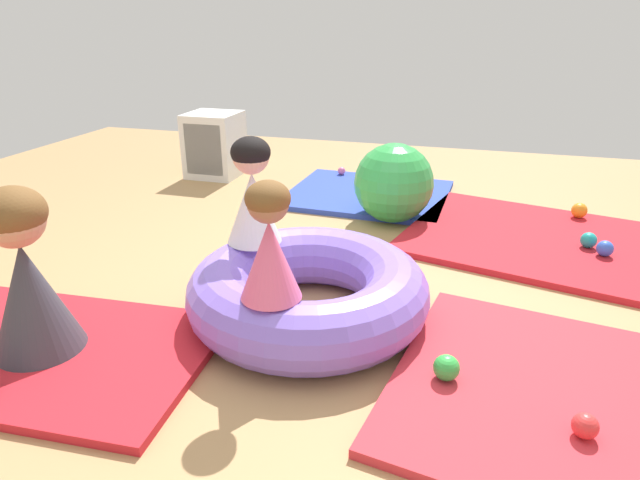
# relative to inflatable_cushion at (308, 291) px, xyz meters

# --- Properties ---
(ground_plane) EXTENTS (8.00, 8.00, 0.00)m
(ground_plane) POSITION_rel_inflatable_cushion_xyz_m (0.06, -0.09, -0.15)
(ground_plane) COLOR tan
(gym_mat_near_right) EXTENTS (1.40, 1.40, 0.04)m
(gym_mat_near_right) POSITION_rel_inflatable_cushion_xyz_m (1.10, -0.32, -0.13)
(gym_mat_near_right) COLOR red
(gym_mat_near_right) RESTS_ON ground
(gym_mat_far_left) EXTENTS (2.13, 1.70, 0.04)m
(gym_mat_far_left) POSITION_rel_inflatable_cushion_xyz_m (1.28, 1.29, -0.13)
(gym_mat_far_left) COLOR red
(gym_mat_far_left) RESTS_ON ground
(gym_mat_center_rear) EXTENTS (1.27, 1.12, 0.04)m
(gym_mat_center_rear) POSITION_rel_inflatable_cushion_xyz_m (-0.11, 1.96, -0.13)
(gym_mat_center_rear) COLOR #2D47B7
(gym_mat_center_rear) RESTS_ON ground
(gym_mat_far_right) EXTENTS (1.47, 0.98, 0.04)m
(gym_mat_far_right) POSITION_rel_inflatable_cushion_xyz_m (-1.01, -0.61, -0.13)
(gym_mat_far_right) COLOR red
(gym_mat_far_right) RESTS_ON ground
(inflatable_cushion) EXTENTS (1.14, 1.14, 0.31)m
(inflatable_cushion) POSITION_rel_inflatable_cushion_xyz_m (0.00, 0.00, 0.00)
(inflatable_cushion) COLOR #8466E0
(inflatable_cushion) RESTS_ON ground
(child_in_white) EXTENTS (0.36, 0.36, 0.53)m
(child_in_white) POSITION_rel_inflatable_cushion_xyz_m (-0.33, 0.16, 0.41)
(child_in_white) COLOR white
(child_in_white) RESTS_ON inflatable_cushion
(child_in_pink) EXTENTS (0.27, 0.27, 0.48)m
(child_in_pink) POSITION_rel_inflatable_cushion_xyz_m (-0.04, -0.37, 0.39)
(child_in_pink) COLOR #E5608E
(child_in_pink) RESTS_ON inflatable_cushion
(adult_seated) EXTENTS (0.50, 0.50, 0.72)m
(adult_seated) POSITION_rel_inflatable_cushion_xyz_m (-1.01, -0.61, 0.23)
(adult_seated) COLOR #383842
(adult_seated) RESTS_ON gym_mat_far_right
(play_ball_blue) EXTENTS (0.09, 0.09, 0.09)m
(play_ball_blue) POSITION_rel_inflatable_cushion_xyz_m (1.48, 1.12, -0.07)
(play_ball_blue) COLOR blue
(play_ball_blue) RESTS_ON gym_mat_far_left
(play_ball_green) EXTENTS (0.10, 0.10, 0.10)m
(play_ball_green) POSITION_rel_inflatable_cushion_xyz_m (0.67, -0.35, -0.06)
(play_ball_green) COLOR green
(play_ball_green) RESTS_ON gym_mat_near_right
(play_ball_orange) EXTENTS (0.11, 0.11, 0.11)m
(play_ball_orange) POSITION_rel_inflatable_cushion_xyz_m (1.42, 1.79, -0.06)
(play_ball_orange) COLOR orange
(play_ball_orange) RESTS_ON gym_mat_far_left
(play_ball_red) EXTENTS (0.09, 0.09, 0.09)m
(play_ball_red) POSITION_rel_inflatable_cushion_xyz_m (1.14, -0.54, -0.07)
(play_ball_red) COLOR red
(play_ball_red) RESTS_ON gym_mat_near_right
(play_ball_yellow) EXTENTS (0.08, 0.08, 0.08)m
(play_ball_yellow) POSITION_rel_inflatable_cushion_xyz_m (0.11, 2.28, -0.07)
(play_ball_yellow) COLOR yellow
(play_ball_yellow) RESTS_ON gym_mat_center_rear
(play_ball_pink) EXTENTS (0.07, 0.07, 0.07)m
(play_ball_pink) POSITION_rel_inflatable_cushion_xyz_m (-0.44, 2.40, -0.08)
(play_ball_pink) COLOR pink
(play_ball_pink) RESTS_ON gym_mat_center_rear
(play_ball_teal_second) EXTENTS (0.10, 0.10, 0.10)m
(play_ball_teal_second) POSITION_rel_inflatable_cushion_xyz_m (1.40, 1.23, -0.07)
(play_ball_teal_second) COLOR teal
(play_ball_teal_second) RESTS_ON gym_mat_far_left
(exercise_ball_large) EXTENTS (0.55, 0.55, 0.55)m
(exercise_ball_large) POSITION_rel_inflatable_cushion_xyz_m (0.16, 1.47, 0.12)
(exercise_ball_large) COLOR green
(exercise_ball_large) RESTS_ON ground
(storage_cube) EXTENTS (0.44, 0.44, 0.56)m
(storage_cube) POSITION_rel_inflatable_cushion_xyz_m (-1.57, 2.18, 0.13)
(storage_cube) COLOR silver
(storage_cube) RESTS_ON ground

